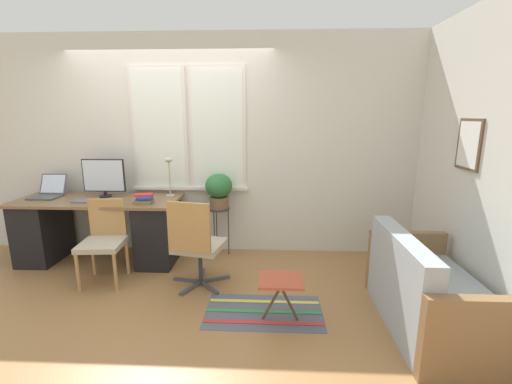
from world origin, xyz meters
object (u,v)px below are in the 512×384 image
desk_chair_wooden (104,239)px  couch_loveseat (428,296)px  book_stack (144,199)px  plant_stand (219,214)px  desk_lamp (169,170)px  office_chair_swivel (196,243)px  mouse (116,200)px  potted_plant (219,189)px  laptop (48,192)px  folding_stool (281,283)px  monitor (104,177)px  keyboard (92,201)px

desk_chair_wooden → couch_loveseat: 3.16m
book_stack → plant_stand: (0.78, 0.42, -0.28)m
couch_loveseat → desk_chair_wooden: bearing=77.2°
desk_lamp → office_chair_swivel: 1.13m
book_stack → desk_lamp: bearing=62.7°
mouse → potted_plant: (1.13, 0.36, 0.07)m
book_stack → laptop: bearing=168.3°
office_chair_swivel → plant_stand: 0.87m
office_chair_swivel → desk_chair_wooden: bearing=4.1°
mouse → office_chair_swivel: (1.02, -0.50, -0.31)m
laptop → book_stack: laptop is taller
mouse → couch_loveseat: size_ratio=0.05×
laptop → folding_stool: bearing=-24.1°
book_stack → monitor: bearing=153.2°
monitor → keyboard: 0.35m
monitor → plant_stand: (1.37, 0.12, -0.48)m
monitor → folding_stool: bearing=-31.4°
laptop → plant_stand: 2.09m
desk_lamp → mouse: bearing=-150.2°
book_stack → office_chair_swivel: (0.67, -0.44, -0.34)m
desk_chair_wooden → couch_loveseat: (3.08, -0.70, -0.19)m
book_stack → folding_stool: bearing=-33.1°
laptop → desk_chair_wooden: (0.94, -0.58, -0.36)m
book_stack → couch_loveseat: book_stack is taller
book_stack → couch_loveseat: (2.74, -1.02, -0.54)m
mouse → desk_chair_wooden: desk_chair_wooden is taller
laptop → desk_lamp: bearing=4.0°
keyboard → mouse: (0.28, 0.02, 0.01)m
book_stack → potted_plant: 0.89m
office_chair_swivel → mouse: bearing=-15.1°
mouse → office_chair_swivel: bearing=-26.3°
monitor → potted_plant: size_ratio=1.18×
potted_plant → mouse: bearing=-162.3°
folding_stool → keyboard: bearing=154.4°
desk_lamp → plant_stand: desk_lamp is taller
desk_lamp → potted_plant: desk_lamp is taller
mouse → potted_plant: potted_plant is taller
mouse → book_stack: (0.35, -0.06, 0.03)m
laptop → monitor: size_ratio=0.73×
keyboard → mouse: mouse is taller
potted_plant → folding_stool: potted_plant is taller
desk_lamp → folding_stool: (1.32, -1.36, -0.75)m
book_stack → potted_plant: potted_plant is taller
mouse → desk_lamp: bearing=29.8°
laptop → plant_stand: bearing=4.3°
potted_plant → office_chair_swivel: bearing=-96.9°
desk_lamp → desk_chair_wooden: size_ratio=0.55×
mouse → couch_loveseat: (3.08, -1.08, -0.51)m
plant_stand → desk_chair_wooden: bearing=-146.7°
mouse → folding_stool: bearing=-29.3°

